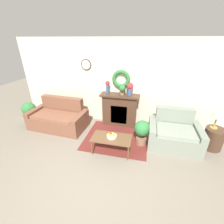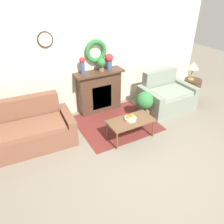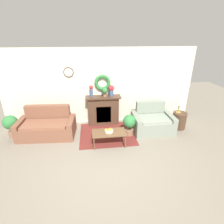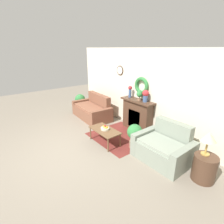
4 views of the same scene
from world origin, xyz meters
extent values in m
plane|color=gray|center=(0.00, 0.00, 0.00)|extent=(16.00, 16.00, 0.00)
cube|color=maroon|center=(0.15, 1.79, 0.00)|extent=(1.80, 1.62, 0.01)
cube|color=beige|center=(0.00, 2.79, 1.35)|extent=(6.80, 0.06, 2.70)
cylinder|color=#382319|center=(-1.04, 2.74, 1.91)|extent=(0.33, 0.02, 0.33)
cylinder|color=white|center=(-1.04, 2.73, 1.91)|extent=(0.28, 0.01, 0.28)
torus|color=#337A3D|center=(0.09, 2.70, 1.53)|extent=(0.56, 0.11, 0.56)
cube|color=#4C3323|center=(0.09, 2.59, 0.51)|extent=(1.10, 0.34, 1.02)
cube|color=black|center=(0.09, 2.43, 0.43)|extent=(0.53, 0.02, 0.61)
cube|color=orange|center=(0.09, 2.42, 0.35)|extent=(0.42, 0.01, 0.34)
cube|color=#4C3323|center=(0.09, 2.55, 1.05)|extent=(1.24, 0.41, 0.05)
cube|color=brown|center=(-1.81, 1.82, 0.22)|extent=(1.48, 0.80, 0.44)
cube|color=brown|center=(-1.79, 2.28, 0.47)|extent=(1.45, 0.29, 0.94)
cube|color=brown|center=(-1.00, 1.88, 0.29)|extent=(0.22, 0.92, 0.58)
cube|color=brown|center=(-1.81, 1.82, 0.48)|extent=(1.42, 0.74, 0.08)
cube|color=gray|center=(1.72, 1.72, 0.23)|extent=(1.00, 0.76, 0.46)
cube|color=gray|center=(1.72, 2.20, 0.47)|extent=(0.99, 0.22, 0.95)
cube|color=gray|center=(1.14, 1.82, 0.30)|extent=(0.17, 0.97, 0.60)
cube|color=gray|center=(2.30, 1.83, 0.30)|extent=(0.17, 0.97, 0.60)
cube|color=gray|center=(1.72, 1.72, 0.50)|extent=(0.96, 0.70, 0.08)
cube|color=brown|center=(0.15, 1.17, 0.42)|extent=(0.99, 0.52, 0.03)
cylinder|color=brown|center=(-0.31, 0.95, 0.20)|extent=(0.04, 0.04, 0.41)
cylinder|color=brown|center=(0.60, 0.95, 0.20)|extent=(0.04, 0.04, 0.41)
cylinder|color=brown|center=(-0.31, 1.39, 0.20)|extent=(0.04, 0.04, 0.41)
cylinder|color=brown|center=(0.60, 1.39, 0.20)|extent=(0.04, 0.04, 0.41)
cylinder|color=beige|center=(0.15, 1.18, 0.46)|extent=(0.25, 0.25, 0.06)
sphere|color=#B2231E|center=(0.11, 1.20, 0.51)|extent=(0.08, 0.08, 0.08)
sphere|color=orange|center=(0.10, 1.20, 0.51)|extent=(0.07, 0.07, 0.07)
sphere|color=orange|center=(0.09, 1.18, 0.51)|extent=(0.07, 0.07, 0.07)
sphere|color=orange|center=(0.20, 1.21, 0.51)|extent=(0.07, 0.07, 0.07)
ellipsoid|color=yellow|center=(0.16, 1.15, 0.51)|extent=(0.17, 0.05, 0.04)
cylinder|color=#4C3323|center=(2.72, 1.92, 0.29)|extent=(0.48, 0.48, 0.58)
cylinder|color=#B28E42|center=(2.66, 1.96, 0.59)|extent=(0.18, 0.18, 0.02)
cylinder|color=#B28E42|center=(2.66, 1.96, 0.75)|extent=(0.04, 0.04, 0.29)
cone|color=beige|center=(2.66, 1.96, 1.00)|extent=(0.32, 0.32, 0.20)
cylinder|color=#3D5684|center=(-0.31, 2.59, 1.22)|extent=(0.10, 0.10, 0.28)
sphere|color=#B72D33|center=(-0.31, 2.59, 1.41)|extent=(0.13, 0.13, 0.13)
cylinder|color=#3D5684|center=(0.39, 2.59, 1.18)|extent=(0.15, 0.15, 0.21)
sphere|color=#B72D33|center=(0.39, 2.59, 1.36)|extent=(0.20, 0.20, 0.20)
cylinder|color=#8E664C|center=(0.16, 2.57, 1.11)|extent=(0.12, 0.12, 0.07)
cylinder|color=#4C3823|center=(0.16, 2.57, 1.17)|extent=(0.02, 0.02, 0.06)
sphere|color=#337A3D|center=(0.16, 2.57, 1.29)|extent=(0.20, 0.20, 0.20)
cylinder|color=#8E664C|center=(0.88, 1.68, 0.09)|extent=(0.30, 0.30, 0.19)
cylinder|color=#4C3823|center=(0.88, 1.68, 0.24)|extent=(0.05, 0.05, 0.12)
sphere|color=#337A3D|center=(0.88, 1.68, 0.49)|extent=(0.43, 0.43, 0.43)
camera|label=1|loc=(0.85, -1.82, 2.65)|focal=24.00mm
camera|label=2|loc=(-2.04, -2.04, 2.93)|focal=35.00mm
camera|label=3|loc=(-0.31, -3.27, 3.06)|focal=28.00mm
camera|label=4|loc=(3.92, -1.52, 2.68)|focal=28.00mm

